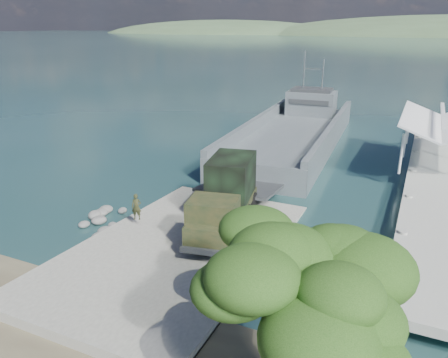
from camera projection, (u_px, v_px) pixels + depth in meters
ground at (188, 244)px, 25.67m from camera, size 1400.00×1400.00×0.00m
boat_ramp at (180, 247)px, 24.73m from camera, size 10.00×18.00×0.50m
shoreline_rocks at (109, 222)px, 28.55m from camera, size 3.20×5.60×0.90m
pier at (436, 160)px, 36.08m from camera, size 6.40×44.00×6.10m
landing_craft at (293, 139)px, 45.92m from camera, size 10.24×34.00×9.98m
military_truck at (226, 196)px, 26.10m from camera, size 4.21×8.90×3.98m
soldier at (137, 213)px, 26.66m from camera, size 0.70×0.57×1.65m
overhang_tree at (317, 284)px, 12.37m from camera, size 7.23×6.65×6.56m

